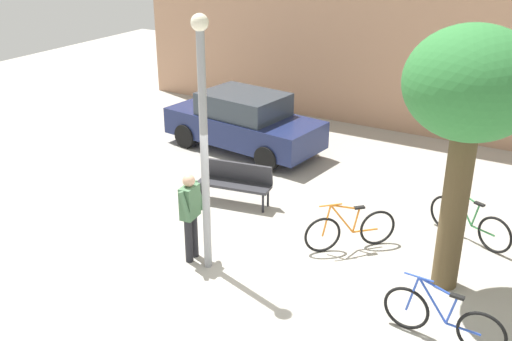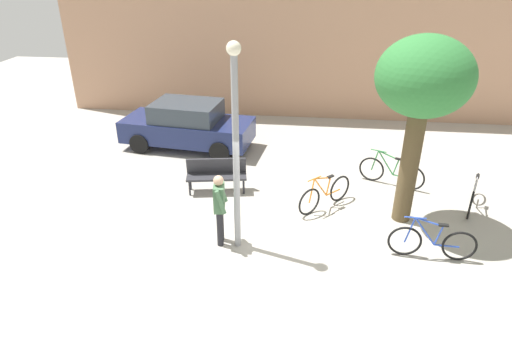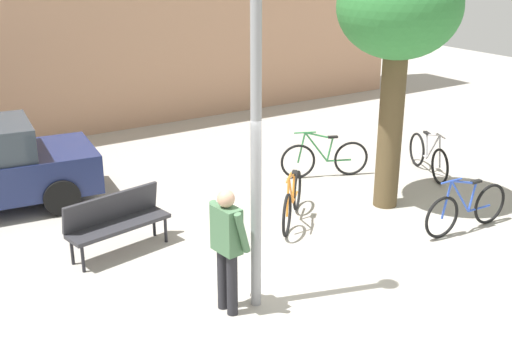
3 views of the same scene
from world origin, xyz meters
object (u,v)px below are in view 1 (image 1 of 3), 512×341
(bicycle_blue, at_px, (442,319))
(bicycle_green, at_px, (469,222))
(bicycle_orange, at_px, (350,230))
(parked_car_navy, at_px, (244,122))
(person_by_lamppost, at_px, (190,211))
(park_bench, at_px, (235,180))
(lamppost, at_px, (204,130))
(plaza_tree, at_px, (471,92))

(bicycle_blue, height_order, bicycle_green, same)
(bicycle_green, relative_size, bicycle_orange, 1.28)
(bicycle_green, distance_m, parked_car_navy, 6.56)
(bicycle_orange, bearing_deg, bicycle_green, 38.15)
(bicycle_blue, bearing_deg, person_by_lamppost, 179.76)
(bicycle_orange, bearing_deg, parked_car_navy, 142.33)
(park_bench, height_order, bicycle_green, bicycle_green)
(park_bench, distance_m, bicycle_green, 4.80)
(bicycle_green, bearing_deg, lamppost, -138.73)
(bicycle_blue, distance_m, parked_car_navy, 8.42)
(parked_car_navy, bearing_deg, bicycle_green, -17.39)
(person_by_lamppost, bearing_deg, park_bench, 103.37)
(park_bench, distance_m, plaza_tree, 5.58)
(lamppost, height_order, person_by_lamppost, lamppost)
(park_bench, height_order, bicycle_orange, bicycle_orange)
(bicycle_blue, relative_size, bicycle_orange, 1.37)
(lamppost, relative_size, bicycle_orange, 3.36)
(person_by_lamppost, bearing_deg, bicycle_blue, -0.24)
(plaza_tree, bearing_deg, park_bench, 169.52)
(person_by_lamppost, distance_m, parked_car_navy, 5.61)
(person_by_lamppost, relative_size, plaza_tree, 0.38)
(bicycle_blue, height_order, bicycle_orange, same)
(bicycle_green, bearing_deg, bicycle_blue, -84.04)
(bicycle_green, height_order, parked_car_navy, parked_car_navy)
(bicycle_orange, xyz_separation_m, parked_car_navy, (-4.41, 3.40, 0.39))
(bicycle_green, bearing_deg, bicycle_orange, -141.85)
(bicycle_green, bearing_deg, person_by_lamppost, -142.02)
(park_bench, xyz_separation_m, bicycle_blue, (5.06, -2.39, -0.16))
(park_bench, xyz_separation_m, plaza_tree, (4.73, -0.88, 2.82))
(park_bench, relative_size, bicycle_blue, 0.92)
(person_by_lamppost, distance_m, bicycle_green, 5.31)
(person_by_lamppost, height_order, parked_car_navy, person_by_lamppost)
(bicycle_orange, bearing_deg, lamppost, -136.00)
(bicycle_blue, xyz_separation_m, bicycle_orange, (-2.18, 1.82, 0.00))
(bicycle_orange, bearing_deg, park_bench, 168.84)
(person_by_lamppost, bearing_deg, plaza_tree, 19.70)
(parked_car_navy, bearing_deg, park_bench, -61.68)
(bicycle_blue, xyz_separation_m, bicycle_green, (-0.34, 3.26, 0.00))
(lamppost, bearing_deg, plaza_tree, 22.34)
(parked_car_navy, bearing_deg, lamppost, -64.75)
(lamppost, bearing_deg, bicycle_blue, 0.57)
(bicycle_green, distance_m, bicycle_orange, 2.34)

